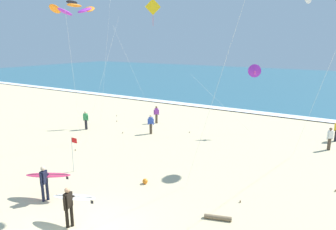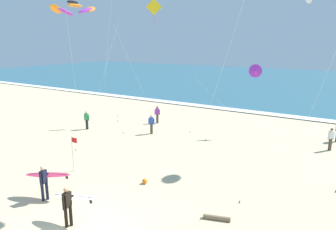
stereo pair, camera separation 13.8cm
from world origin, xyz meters
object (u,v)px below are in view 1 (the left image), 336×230
at_px(kite_delta_violet_far, 254,71).
at_px(kite_arc_charcoal_near, 72,7).
at_px(bystander_purple_top, 156,114).
at_px(bystander_blue_top, 151,124).
at_px(lifeguard_flag, 73,151).
at_px(bystander_green_top, 86,120).
at_px(kite_arc_amber_mid, 75,10).
at_px(bystander_white_top, 330,139).
at_px(surfer_lead, 46,178).
at_px(beach_ball, 145,181).
at_px(surfer_trailing, 71,201).
at_px(driftwood_log, 218,218).
at_px(kite_diamond_golden_distant, 152,11).

bearing_deg(kite_delta_violet_far, kite_arc_charcoal_near, -138.96).
distance_m(bystander_purple_top, bystander_blue_top, 3.42).
height_order(bystander_blue_top, lifeguard_flag, lifeguard_flag).
relative_size(bystander_green_top, bystander_purple_top, 1.00).
height_order(bystander_purple_top, lifeguard_flag, lifeguard_flag).
relative_size(kite_arc_amber_mid, bystander_white_top, 6.03).
relative_size(bystander_green_top, bystander_white_top, 1.00).
distance_m(surfer_lead, kite_arc_charcoal_near, 12.02).
bearing_deg(kite_delta_violet_far, lifeguard_flag, -116.22).
xyz_separation_m(surfer_lead, bystander_white_top, (10.63, 14.58, -0.24)).
bearing_deg(beach_ball, bystander_white_top, 54.90).
relative_size(surfer_trailing, driftwood_log, 1.82).
bearing_deg(bystander_blue_top, driftwood_log, -42.50).
bearing_deg(bystander_blue_top, beach_ball, -56.91).
bearing_deg(kite_arc_charcoal_near, kite_arc_amber_mid, -35.51).
bearing_deg(lifeguard_flag, surfer_lead, -64.18).
bearing_deg(kite_arc_amber_mid, kite_arc_charcoal_near, 144.49).
height_order(kite_delta_violet_far, driftwood_log, kite_delta_violet_far).
distance_m(bystander_green_top, driftwood_log, 16.44).
xyz_separation_m(surfer_lead, surfer_trailing, (2.66, -0.85, -0.01)).
distance_m(kite_arc_amber_mid, kite_diamond_golden_distant, 9.06).
distance_m(kite_arc_amber_mid, bystander_blue_top, 10.15).
bearing_deg(beach_ball, bystander_green_top, 150.98).
height_order(bystander_white_top, driftwood_log, bystander_white_top).
relative_size(kite_diamond_golden_distant, lifeguard_flag, 5.21).
height_order(kite_delta_violet_far, kite_diamond_golden_distant, kite_diamond_golden_distant).
bearing_deg(lifeguard_flag, kite_delta_violet_far, 63.78).
xyz_separation_m(kite_arc_amber_mid, bystander_purple_top, (0.53, 8.34, -8.42)).
height_order(kite_diamond_golden_distant, bystander_blue_top, kite_diamond_golden_distant).
xyz_separation_m(kite_delta_violet_far, bystander_purple_top, (-8.38, -1.18, -4.23)).
height_order(bystander_purple_top, bystander_blue_top, same).
distance_m(surfer_lead, bystander_white_top, 18.05).
height_order(surfer_trailing, lifeguard_flag, lifeguard_flag).
xyz_separation_m(kite_delta_violet_far, bystander_green_top, (-12.29, -6.07, -4.23)).
relative_size(surfer_lead, bystander_blue_top, 1.47).
height_order(bystander_green_top, bystander_white_top, same).
bearing_deg(kite_arc_charcoal_near, kite_delta_violet_far, 41.04).
distance_m(kite_arc_amber_mid, driftwood_log, 15.11).
height_order(kite_arc_charcoal_near, kite_diamond_golden_distant, kite_diamond_golden_distant).
distance_m(bystander_purple_top, driftwood_log, 16.11).
distance_m(surfer_trailing, kite_arc_charcoal_near, 13.83).
bearing_deg(bystander_blue_top, kite_delta_violet_far, 31.78).
relative_size(surfer_lead, kite_diamond_golden_distant, 0.21).
height_order(surfer_lead, surfer_trailing, same).
bearing_deg(bystander_white_top, bystander_purple_top, -179.03).
xyz_separation_m(surfer_lead, beach_ball, (2.98, 3.70, -0.91)).
relative_size(kite_arc_charcoal_near, kite_delta_violet_far, 1.78).
relative_size(bystander_white_top, driftwood_log, 1.40).
bearing_deg(lifeguard_flag, driftwood_log, -1.45).
height_order(surfer_trailing, bystander_green_top, surfer_trailing).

